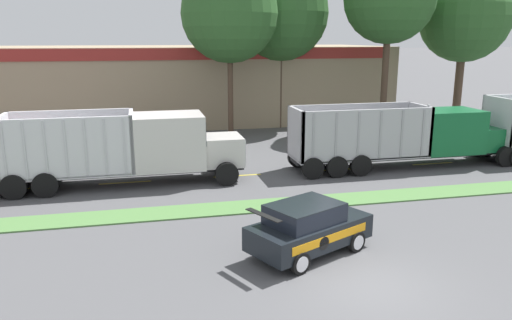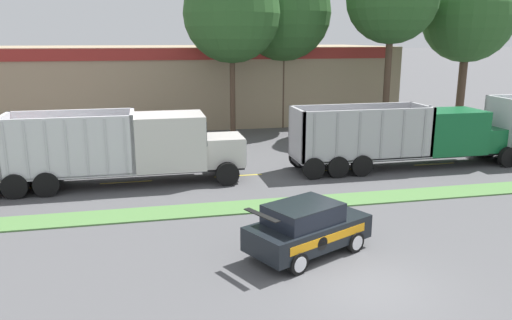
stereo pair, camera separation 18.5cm
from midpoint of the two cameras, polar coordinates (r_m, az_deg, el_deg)
name	(u,v)px [view 1 (the left image)]	position (r m, az deg, el deg)	size (l,w,h in m)	color
ground_plane	(369,285)	(14.53, 12.40, -13.83)	(600.00, 600.00, 0.00)	#515154
grass_verge	(293,203)	(20.63, 3.99, -4.97)	(120.00, 1.55, 0.06)	#517F42
centre_line_2	(1,190)	(25.20, -27.30, -3.08)	(2.40, 0.14, 0.01)	yellow
centre_line_3	(125,183)	(24.38, -14.94, -2.50)	(2.40, 0.14, 0.01)	yellow
centre_line_4	(237,176)	(24.75, -2.36, -1.80)	(2.40, 0.14, 0.01)	yellow
centre_line_5	(339,169)	(26.25, 9.31, -1.06)	(2.40, 0.14, 0.01)	yellow
centre_line_6	(432,164)	(28.70, 19.34, -0.39)	(2.40, 0.14, 0.01)	yellow
dump_truck_trail	(425,137)	(27.83, 18.62, 2.52)	(12.68, 2.65, 3.39)	black
dump_truck_far_right	(149,148)	(23.71, -12.31, 1.40)	(10.70, 2.85, 3.39)	black
rally_car	(308,228)	(15.83, 5.66, -7.69)	(4.38, 3.37, 1.73)	black
store_building_backdrop	(161,83)	(42.25, -10.88, 8.59)	(36.07, 12.10, 5.98)	#9E896B
tree_behind_left	(281,3)	(37.83, 2.72, 17.50)	(6.94, 6.94, 13.63)	brown
tree_behind_centre	(466,7)	(41.06, 22.74, 15.80)	(6.63, 6.63, 13.14)	brown
tree_behind_far_right	(229,4)	(34.33, -3.22, 17.42)	(6.43, 6.43, 13.01)	brown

